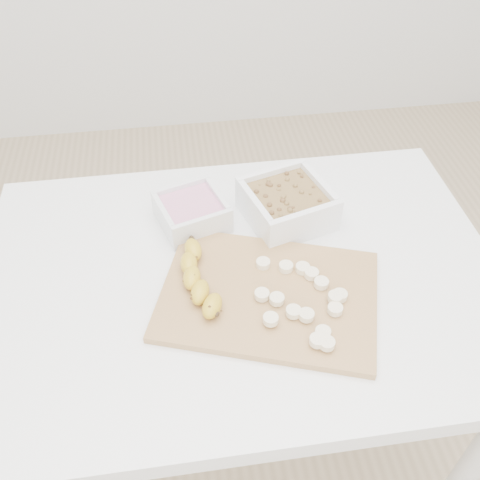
{
  "coord_description": "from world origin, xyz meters",
  "views": [
    {
      "loc": [
        -0.1,
        -0.68,
        1.51
      ],
      "look_at": [
        0.0,
        0.03,
        0.81
      ],
      "focal_mm": 40.0,
      "sensor_mm": 36.0,
      "label": 1
    }
  ],
  "objects": [
    {
      "name": "cutting_board",
      "position": [
        0.04,
        -0.07,
        0.76
      ],
      "size": [
        0.46,
        0.39,
        0.01
      ],
      "primitive_type": "cube",
      "rotation": [
        0.0,
        0.0,
        -0.33
      ],
      "color": "tan",
      "rests_on": "table"
    },
    {
      "name": "bowl_granola",
      "position": [
        0.12,
        0.15,
        0.79
      ],
      "size": [
        0.2,
        0.2,
        0.08
      ],
      "color": "white",
      "rests_on": "table"
    },
    {
      "name": "ground",
      "position": [
        0.0,
        0.0,
        0.0
      ],
      "size": [
        3.5,
        3.5,
        0.0
      ],
      "primitive_type": "plane",
      "color": "#C6AD89",
      "rests_on": "ground"
    },
    {
      "name": "table",
      "position": [
        0.0,
        0.0,
        0.65
      ],
      "size": [
        1.0,
        0.7,
        0.75
      ],
      "color": "white",
      "rests_on": "ground"
    },
    {
      "name": "bowl_yogurt",
      "position": [
        -0.08,
        0.16,
        0.78
      ],
      "size": [
        0.16,
        0.16,
        0.06
      ],
      "color": "white",
      "rests_on": "table"
    },
    {
      "name": "banana_slices",
      "position": [
        0.1,
        -0.1,
        0.77
      ],
      "size": [
        0.16,
        0.22,
        0.02
      ],
      "color": "#FBEAC0",
      "rests_on": "cutting_board"
    },
    {
      "name": "banana",
      "position": [
        -0.08,
        -0.03,
        0.78
      ],
      "size": [
        0.06,
        0.19,
        0.03
      ],
      "primitive_type": null,
      "rotation": [
        0.0,
        0.0,
        -0.05
      ],
      "color": "gold",
      "rests_on": "cutting_board"
    }
  ]
}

